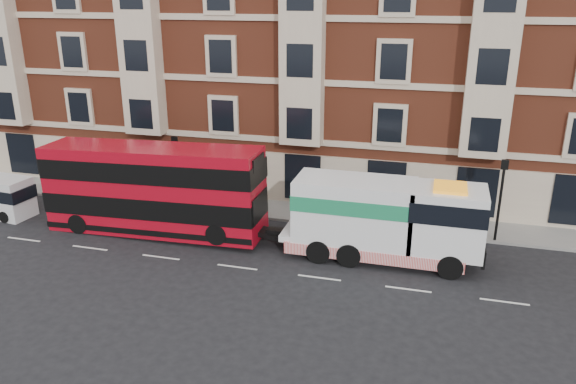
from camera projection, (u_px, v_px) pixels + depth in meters
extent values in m
plane|color=black|center=(237.00, 267.00, 26.67)|extent=(120.00, 120.00, 0.00)
cube|color=slate|center=(281.00, 210.00, 33.46)|extent=(90.00, 3.00, 0.15)
cube|color=brown|center=(319.00, 46.00, 37.15)|extent=(45.00, 12.00, 18.00)
cylinder|color=black|center=(177.00, 175.00, 33.07)|extent=(0.14, 0.14, 4.00)
cube|color=black|center=(174.00, 141.00, 32.37)|extent=(0.35, 0.15, 0.50)
cylinder|color=black|center=(499.00, 204.00, 28.58)|extent=(0.14, 0.14, 4.00)
cube|color=black|center=(505.00, 165.00, 27.88)|extent=(0.35, 0.15, 0.50)
cube|color=#A40919|center=(153.00, 189.00, 29.72)|extent=(11.82, 2.64, 4.64)
cube|color=black|center=(154.00, 201.00, 29.95)|extent=(11.86, 2.70, 1.11)
cube|color=black|center=(152.00, 167.00, 29.31)|extent=(11.86, 2.70, 1.05)
cylinder|color=black|center=(79.00, 224.00, 30.29)|extent=(1.10, 0.34, 1.10)
cylinder|color=black|center=(104.00, 208.00, 32.45)|extent=(1.10, 0.34, 1.10)
cylinder|color=black|center=(217.00, 234.00, 28.18)|extent=(1.10, 0.34, 1.10)
cylinder|color=black|center=(233.00, 217.00, 30.34)|extent=(1.10, 0.34, 1.10)
cube|color=white|center=(379.00, 240.00, 27.22)|extent=(9.49, 2.43, 0.32)
cube|color=white|center=(447.00, 220.00, 26.00)|extent=(3.38, 2.64, 3.06)
cube|color=white|center=(354.00, 210.00, 27.06)|extent=(5.70, 2.64, 3.06)
cube|color=#1B7D50|center=(355.00, 200.00, 26.88)|extent=(5.75, 2.68, 0.74)
cube|color=red|center=(374.00, 246.00, 27.40)|extent=(8.44, 2.70, 0.58)
cylinder|color=black|center=(450.00, 267.00, 25.44)|extent=(1.16, 0.37, 1.16)
cylinder|color=black|center=(450.00, 245.00, 27.60)|extent=(1.16, 0.37, 1.16)
cylinder|color=black|center=(349.00, 255.00, 26.60)|extent=(1.16, 0.42, 1.16)
cylinder|color=black|center=(357.00, 235.00, 28.76)|extent=(1.16, 0.42, 1.16)
cylinder|color=black|center=(319.00, 251.00, 26.97)|extent=(1.16, 0.42, 1.16)
cylinder|color=black|center=(328.00, 232.00, 29.13)|extent=(1.16, 0.42, 1.16)
cylinder|color=black|center=(5.00, 217.00, 31.73)|extent=(0.69, 0.29, 0.68)
cylinder|color=black|center=(27.00, 207.00, 33.22)|extent=(0.69, 0.29, 0.68)
imported|color=#17212E|center=(184.00, 185.00, 34.70)|extent=(0.80, 0.74, 1.83)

